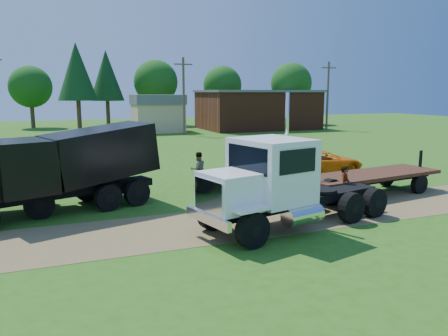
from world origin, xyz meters
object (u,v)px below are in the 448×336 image
object	(u,v)px
flatbed_trailer	(370,178)
orange_pickup	(324,162)
white_semi_tractor	(274,184)
spectator_a	(345,186)
black_dump_truck	(66,165)

from	to	relation	value
flatbed_trailer	orange_pickup	bearing A→B (deg)	68.43
orange_pickup	flatbed_trailer	bearing A→B (deg)	169.24
white_semi_tractor	orange_pickup	xyz separation A→B (m)	(8.38, 9.10, -1.02)
spectator_a	black_dump_truck	bearing A→B (deg)	124.54
black_dump_truck	spectator_a	distance (m)	12.00
white_semi_tractor	spectator_a	world-z (taller)	white_semi_tractor
black_dump_truck	orange_pickup	world-z (taller)	black_dump_truck
white_semi_tractor	flatbed_trailer	size ratio (longest dim) A/B	1.07
white_semi_tractor	spectator_a	size ratio (longest dim) A/B	4.63
white_semi_tractor	black_dump_truck	xyz separation A→B (m)	(-6.92, 5.41, 0.30)
orange_pickup	flatbed_trailer	distance (m)	6.14
black_dump_truck	spectator_a	bearing A→B (deg)	-36.68
white_semi_tractor	black_dump_truck	size ratio (longest dim) A/B	0.99
orange_pickup	flatbed_trailer	xyz separation A→B (m)	(-1.42, -5.98, 0.16)
spectator_a	orange_pickup	bearing A→B (deg)	24.17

